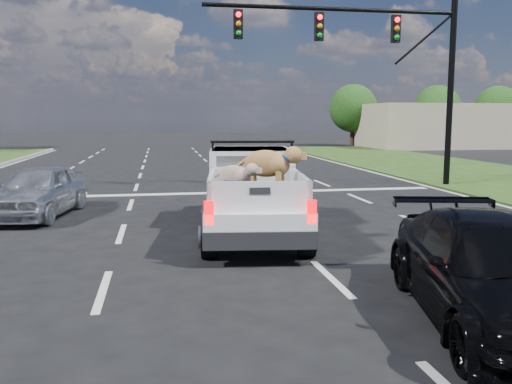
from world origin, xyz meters
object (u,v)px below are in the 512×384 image
traffic_signal (389,54)px  silver_sedan (39,190)px  black_coupe (492,271)px  pickup_truck (253,190)px

traffic_signal → silver_sedan: traffic_signal is taller
traffic_signal → silver_sedan: (-11.15, -3.94, -4.06)m
traffic_signal → silver_sedan: size_ratio=2.32×
traffic_signal → black_coupe: bearing=-107.9°
traffic_signal → black_coupe: 13.87m
pickup_truck → silver_sedan: bearing=156.9°
traffic_signal → black_coupe: (-4.08, -12.61, -4.07)m
silver_sedan → pickup_truck: bearing=-20.4°
pickup_truck → silver_sedan: (-5.06, 2.94, -0.28)m
traffic_signal → black_coupe: size_ratio=2.02×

